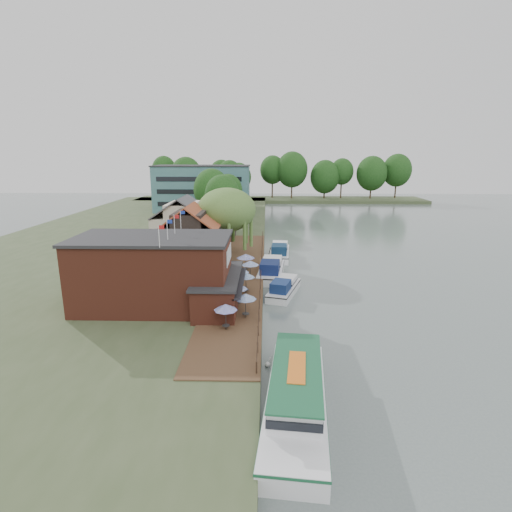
{
  "coord_description": "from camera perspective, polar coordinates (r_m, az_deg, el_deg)",
  "views": [
    {
      "loc": [
        -4.69,
        -39.28,
        16.14
      ],
      "look_at": [
        -6.0,
        12.0,
        3.0
      ],
      "focal_mm": 28.0,
      "sensor_mm": 36.0,
      "label": 1
    }
  ],
  "objects": [
    {
      "name": "umbrella_5",
      "position": [
        49.14,
        -0.83,
        -2.01
      ],
      "size": [
        2.18,
        2.18,
        2.38
      ],
      "primitive_type": null,
      "color": "#1A3D94",
      "rests_on": "quay_deck"
    },
    {
      "name": "umbrella_2",
      "position": [
        40.63,
        -2.63,
        -5.58
      ],
      "size": [
        2.08,
        2.08,
        2.38
      ],
      "primitive_type": null,
      "color": "navy",
      "rests_on": "quay_deck"
    },
    {
      "name": "ground",
      "position": [
        42.72,
        7.73,
        -7.97
      ],
      "size": [
        260.0,
        260.0,
        0.0
      ],
      "primitive_type": "plane",
      "color": "#556261",
      "rests_on": "ground"
    },
    {
      "name": "cottage_c",
      "position": [
        73.69,
        -5.84,
        5.79
      ],
      "size": [
        7.6,
        7.6,
        8.5
      ],
      "primitive_type": null,
      "color": "black",
      "rests_on": "land_bank"
    },
    {
      "name": "cruiser_1",
      "position": [
        53.87,
        2.18,
        -1.62
      ],
      "size": [
        4.47,
        10.99,
        2.63
      ],
      "primitive_type": null,
      "rotation": [
        0.0,
        0.0,
        -0.1
      ],
      "color": "white",
      "rests_on": "ground"
    },
    {
      "name": "umbrella_6",
      "position": [
        52.39,
        -1.48,
        -0.97
      ],
      "size": [
        2.43,
        2.43,
        2.38
      ],
      "primitive_type": null,
      "color": "navy",
      "rests_on": "quay_deck"
    },
    {
      "name": "quay_rail",
      "position": [
        51.89,
        0.73,
        -2.02
      ],
      "size": [
        0.2,
        49.0,
        1.0
      ],
      "primitive_type": null,
      "color": "black",
      "rests_on": "land_bank"
    },
    {
      "name": "umbrella_4",
      "position": [
        46.16,
        -2.38,
        -3.11
      ],
      "size": [
        2.25,
        2.25,
        2.38
      ],
      "primitive_type": null,
      "color": "navy",
      "rests_on": "quay_deck"
    },
    {
      "name": "bank_tree_0",
      "position": [
        84.3,
        -4.82,
        7.78
      ],
      "size": [
        7.33,
        7.33,
        11.08
      ],
      "primitive_type": null,
      "color": "#143811",
      "rests_on": "land_bank"
    },
    {
      "name": "cottage_b",
      "position": [
        65.58,
        -10.3,
        4.58
      ],
      "size": [
        9.6,
        8.6,
        8.5
      ],
      "primitive_type": null,
      "color": "beige",
      "rests_on": "land_bank"
    },
    {
      "name": "willow",
      "position": [
        59.41,
        -4.18,
        4.71
      ],
      "size": [
        8.6,
        8.6,
        10.43
      ],
      "primitive_type": null,
      "color": "#476B2D",
      "rests_on": "land_bank"
    },
    {
      "name": "pub",
      "position": [
        41.04,
        -11.72,
        -2.2
      ],
      "size": [
        20.0,
        11.0,
        7.3
      ],
      "primitive_type": null,
      "color": "maroon",
      "rests_on": "land_bank"
    },
    {
      "name": "bank_tree_4",
      "position": [
        124.04,
        -3.3,
        10.14
      ],
      "size": [
        6.6,
        6.6,
        12.12
      ],
      "primitive_type": null,
      "color": "#143811",
      "rests_on": "land_bank"
    },
    {
      "name": "land_bank",
      "position": [
        80.02,
        -17.02,
        2.46
      ],
      "size": [
        50.0,
        140.0,
        1.0
      ],
      "primitive_type": "cube",
      "color": "#384728",
      "rests_on": "ground"
    },
    {
      "name": "bank_tree_5",
      "position": [
        135.39,
        -2.06,
        10.22
      ],
      "size": [
        6.07,
        6.07,
        10.75
      ],
      "primitive_type": null,
      "color": "#143811",
      "rests_on": "land_bank"
    },
    {
      "name": "bank_tree_1",
      "position": [
        88.99,
        -3.97,
        8.11
      ],
      "size": [
        6.25,
        6.25,
        10.98
      ],
      "primitive_type": null,
      "color": "#143811",
      "rests_on": "land_bank"
    },
    {
      "name": "umbrella_3",
      "position": [
        44.32,
        -1.44,
        -3.85
      ],
      "size": [
        2.0,
        2.0,
        2.38
      ],
      "primitive_type": null,
      "color": "navy",
      "rests_on": "quay_deck"
    },
    {
      "name": "quay_deck",
      "position": [
        51.65,
        -2.28,
        -2.63
      ],
      "size": [
        6.0,
        50.0,
        0.1
      ],
      "primitive_type": "cube",
      "color": "#47301E",
      "rests_on": "land_bank"
    },
    {
      "name": "cruiser_2",
      "position": [
        63.77,
        3.39,
        0.86
      ],
      "size": [
        4.04,
        10.61,
        2.54
      ],
      "primitive_type": null,
      "rotation": [
        0.0,
        0.0,
        -0.07
      ],
      "color": "white",
      "rests_on": "ground"
    },
    {
      "name": "bank_tree_3",
      "position": [
        118.66,
        -3.77,
        10.28
      ],
      "size": [
        7.48,
        7.48,
        13.49
      ],
      "primitive_type": null,
      "color": "#143811",
      "rests_on": "land_bank"
    },
    {
      "name": "umbrella_1",
      "position": [
        37.89,
        -1.49,
        -7.08
      ],
      "size": [
        2.09,
        2.09,
        2.38
      ],
      "primitive_type": null,
      "color": "#1B4495",
      "rests_on": "quay_deck"
    },
    {
      "name": "bank_tree_2",
      "position": [
        96.66,
        -6.31,
        8.82
      ],
      "size": [
        8.66,
        8.66,
        11.89
      ],
      "primitive_type": null,
      "color": "#143811",
      "rests_on": "land_bank"
    },
    {
      "name": "cottage_a",
      "position": [
        55.35,
        -9.31,
        2.83
      ],
      "size": [
        8.6,
        7.6,
        8.5
      ],
      "primitive_type": null,
      "color": "black",
      "rests_on": "land_bank"
    },
    {
      "name": "cruiser_0",
      "position": [
        47.27,
        4.02,
        -4.28
      ],
      "size": [
        5.27,
        9.33,
        2.11
      ],
      "primitive_type": null,
      "rotation": [
        0.0,
        0.0,
        -0.29
      ],
      "color": "silver",
      "rests_on": "ground"
    },
    {
      "name": "umbrella_0",
      "position": [
        35.48,
        -4.34,
        -8.66
      ],
      "size": [
        2.1,
        2.1,
        2.38
      ],
      "primitive_type": null,
      "color": "#1B2299",
      "rests_on": "quay_deck"
    },
    {
      "name": "swan",
      "position": [
        32.31,
        1.67,
        -15.16
      ],
      "size": [
        0.44,
        0.44,
        0.44
      ],
      "primitive_type": "sphere",
      "color": "white",
      "rests_on": "ground"
    },
    {
      "name": "tour_boat",
      "position": [
        26.8,
        5.74,
        -18.84
      ],
      "size": [
        5.19,
        13.99,
        2.98
      ],
      "primitive_type": null,
      "rotation": [
        0.0,
        0.0,
        -0.1
      ],
      "color": "silver",
      "rests_on": "ground"
    },
    {
      "name": "hotel_block",
      "position": [
        111.01,
        -7.62,
        9.6
      ],
      "size": [
        25.4,
        12.4,
        12.3
      ],
      "primitive_type": null,
      "color": "#38666B",
      "rests_on": "land_bank"
    }
  ]
}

